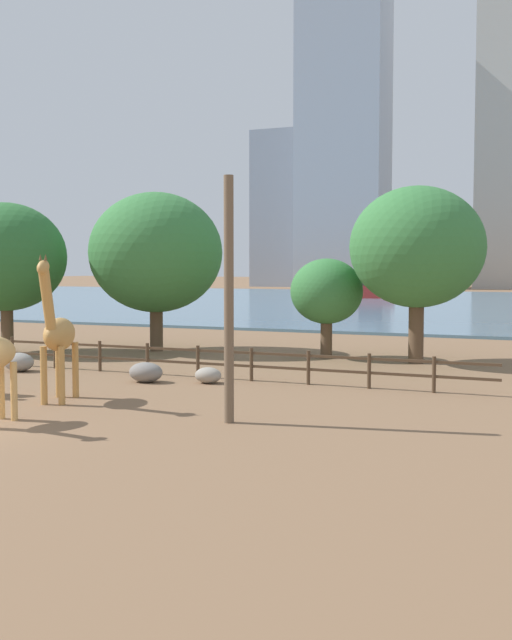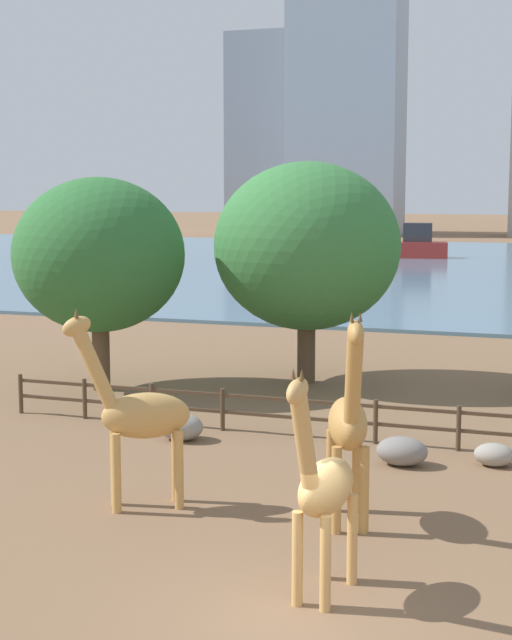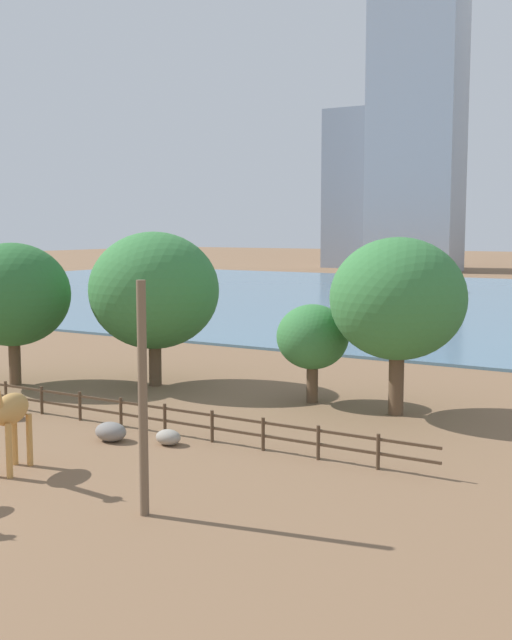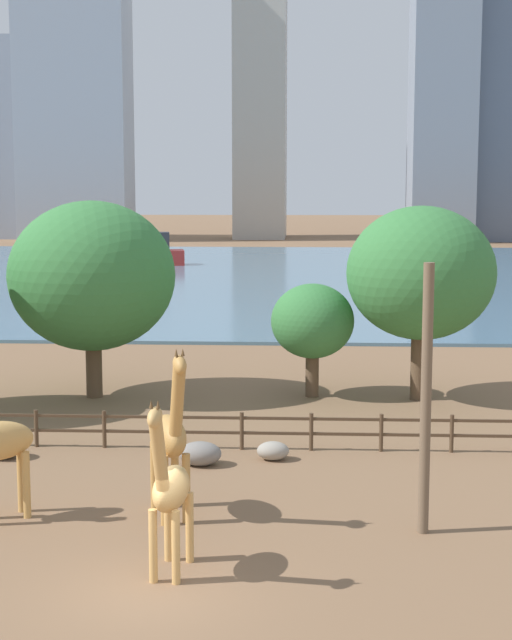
{
  "view_description": "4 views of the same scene",
  "coord_description": "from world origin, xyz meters",
  "views": [
    {
      "loc": [
        16.52,
        -16.3,
        4.5
      ],
      "look_at": [
        3.68,
        12.28,
        2.38
      ],
      "focal_mm": 45.0,
      "sensor_mm": 36.0,
      "label": 1
    },
    {
      "loc": [
        4.74,
        -15.24,
        7.31
      ],
      "look_at": [
        -3.38,
        7.94,
        4.03
      ],
      "focal_mm": 55.0,
      "sensor_mm": 36.0,
      "label": 2
    },
    {
      "loc": [
        21.29,
        -13.99,
        8.56
      ],
      "look_at": [
        -0.09,
        21.58,
        3.77
      ],
      "focal_mm": 45.0,
      "sensor_mm": 36.0,
      "label": 3
    },
    {
      "loc": [
        3.38,
        -20.56,
        8.97
      ],
      "look_at": [
        1.24,
        21.6,
        3.16
      ],
      "focal_mm": 55.0,
      "sensor_mm": 36.0,
      "label": 4
    }
  ],
  "objects": [
    {
      "name": "tree_left_small",
      "position": [
        3.69,
        20.65,
        3.23
      ],
      "size": [
        3.54,
        3.54,
        4.86
      ],
      "color": "brown",
      "rests_on": "ground"
    },
    {
      "name": "boat_ferry",
      "position": [
        -14.04,
        87.23,
        1.43
      ],
      "size": [
        8.67,
        4.38,
        3.64
      ],
      "rotation": [
        0.0,
        0.0,
        3.32
      ],
      "color": "#B22D28",
      "rests_on": "harbor_water"
    },
    {
      "name": "harbor_water",
      "position": [
        0.0,
        77.0,
        0.1
      ],
      "size": [
        180.0,
        86.0,
        0.2
      ],
      "primitive_type": "cube",
      "color": "slate",
      "rests_on": "ground"
    },
    {
      "name": "tree_right_tall",
      "position": [
        8.18,
        20.32,
        5.34
      ],
      "size": [
        6.19,
        6.19,
        8.15
      ],
      "color": "brown",
      "rests_on": "ground"
    },
    {
      "name": "skyline_block_left",
      "position": [
        -49.8,
        146.84,
        16.73
      ],
      "size": [
        12.08,
        11.11,
        33.46
      ],
      "primitive_type": "cube",
      "color": "gray",
      "rests_on": "ground"
    },
    {
      "name": "skyline_tower_glass",
      "position": [
        -34.02,
        138.75,
        29.71
      ],
      "size": [
        17.53,
        9.94,
        59.43
      ],
      "primitive_type": "cube",
      "color": "#939EAD",
      "rests_on": "ground"
    },
    {
      "name": "boulder_by_pole",
      "position": [
        2.35,
        10.76,
        0.31
      ],
      "size": [
        1.06,
        0.82,
        0.62
      ],
      "primitive_type": "ellipsoid",
      "color": "gray",
      "rests_on": "ground"
    },
    {
      "name": "boulder_near_fence",
      "position": [
        0.02,
        10.02,
        0.39
      ],
      "size": [
        1.38,
        1.04,
        0.78
      ],
      "primitive_type": "ellipsoid",
      "color": "gray",
      "rests_on": "ground"
    },
    {
      "name": "enclosure_fence",
      "position": [
        -0.45,
        12.0,
        0.77
      ],
      "size": [
        26.12,
        0.14,
        1.3
      ],
      "color": "#4C3826",
      "rests_on": "ground"
    },
    {
      "name": "utility_pole",
      "position": [
        6.49,
        4.16,
        3.53
      ],
      "size": [
        0.28,
        0.28,
        7.06
      ],
      "primitive_type": "cylinder",
      "color": "brown",
      "rests_on": "ground"
    },
    {
      "name": "giraffe_young",
      "position": [
        -0.23,
        5.03,
        2.26
      ],
      "size": [
        1.52,
        2.92,
        4.87
      ],
      "rotation": [
        0.0,
        0.0,
        5.05
      ],
      "color": "#C18C47",
      "rests_on": "ground"
    },
    {
      "name": "boulder_small",
      "position": [
        -6.61,
        10.52,
        0.4
      ],
      "size": [
        1.35,
        1.07,
        0.8
      ],
      "primitive_type": "ellipsoid",
      "color": "gray",
      "rests_on": "ground"
    },
    {
      "name": "tree_left_large",
      "position": [
        -5.6,
        20.08,
        5.19
      ],
      "size": [
        7.01,
        7.01,
        8.36
      ],
      "color": "brown",
      "rests_on": "ground"
    },
    {
      "name": "tree_center_broad",
      "position": [
        -12.32,
        16.29,
        4.95
      ],
      "size": [
        6.22,
        6.22,
        7.76
      ],
      "color": "brown",
      "rests_on": "ground"
    }
  ]
}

